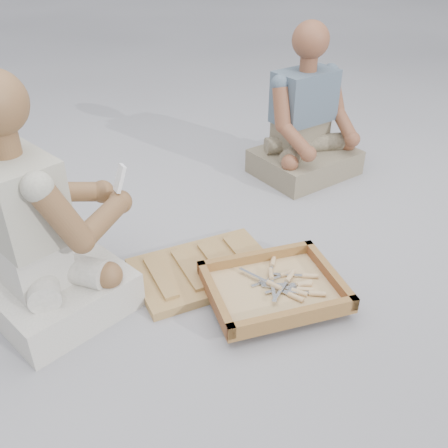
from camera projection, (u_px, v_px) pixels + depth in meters
name	position (u px, v px, depth m)	size (l,w,h in m)	color
ground	(257.00, 286.00, 2.26)	(60.00, 60.00, 0.00)	#A1A0A6
carved_panel	(204.00, 270.00, 2.33)	(0.64, 0.42, 0.04)	brown
tool_tray	(274.00, 288.00, 2.14)	(0.61, 0.51, 0.07)	brown
chisel_0	(305.00, 276.00, 2.20)	(0.20, 0.12, 0.02)	silver
chisel_1	(300.00, 289.00, 2.13)	(0.19, 0.13, 0.02)	silver
chisel_2	(291.00, 295.00, 2.09)	(0.12, 0.20, 0.02)	silver
chisel_3	(272.00, 264.00, 2.27)	(0.14, 0.19, 0.02)	silver
chisel_4	(300.00, 284.00, 2.15)	(0.22, 0.04, 0.02)	silver
chisel_5	(295.00, 291.00, 2.12)	(0.15, 0.19, 0.02)	silver
chisel_6	(288.00, 280.00, 2.16)	(0.19, 0.15, 0.02)	silver
chisel_7	(271.00, 277.00, 2.17)	(0.11, 0.21, 0.02)	silver
chisel_8	(298.00, 284.00, 2.15)	(0.21, 0.10, 0.02)	silver
chisel_9	(312.00, 293.00, 2.10)	(0.20, 0.13, 0.02)	silver
chisel_10	(283.00, 275.00, 2.21)	(0.22, 0.03, 0.02)	silver
chisel_11	(270.00, 283.00, 2.14)	(0.11, 0.21, 0.02)	silver
wood_chip_0	(246.00, 322.00, 2.06)	(0.02, 0.01, 0.00)	tan
wood_chip_1	(234.00, 337.00, 1.99)	(0.02, 0.01, 0.00)	tan
wood_chip_2	(243.00, 294.00, 2.21)	(0.02, 0.01, 0.00)	tan
wood_chip_3	(309.00, 312.00, 2.11)	(0.02, 0.01, 0.00)	tan
wood_chip_4	(202.00, 291.00, 2.23)	(0.02, 0.01, 0.00)	tan
wood_chip_5	(258.00, 301.00, 2.17)	(0.02, 0.01, 0.00)	tan
wood_chip_6	(192.00, 291.00, 2.23)	(0.02, 0.01, 0.00)	tan
wood_chip_7	(323.00, 307.00, 2.14)	(0.02, 0.01, 0.00)	tan
wood_chip_8	(313.00, 293.00, 2.22)	(0.02, 0.01, 0.00)	tan
wood_chip_9	(326.00, 313.00, 2.10)	(0.02, 0.01, 0.00)	tan
wood_chip_10	(259.00, 265.00, 2.39)	(0.02, 0.01, 0.00)	tan
wood_chip_11	(264.00, 263.00, 2.41)	(0.02, 0.01, 0.00)	tan
wood_chip_12	(242.00, 323.00, 2.06)	(0.02, 0.01, 0.00)	tan
craftsman	(37.00, 234.00, 2.00)	(0.77, 0.79, 1.01)	silver
companion	(306.00, 127.00, 3.08)	(0.67, 0.58, 0.93)	gray
mobile_phone	(120.00, 178.00, 2.11)	(0.06, 0.06, 0.12)	white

